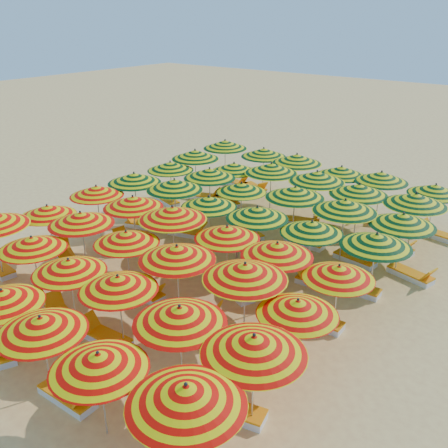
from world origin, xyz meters
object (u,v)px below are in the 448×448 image
at_px(umbrella_11, 254,345).
at_px(lounger_24, 306,242).
at_px(umbrella_7, 32,243).
at_px(umbrella_15, 177,253).
at_px(umbrella_37, 234,167).
at_px(lounger_9, 79,264).
at_px(umbrella_30, 170,166).
at_px(lounger_12, 129,244).
at_px(umbrella_4, 99,362).
at_px(lounger_31, 235,182).
at_px(lounger_34, 389,222).
at_px(umbrella_3, 41,325).
at_px(umbrella_46, 381,177).
at_px(umbrella_9, 118,283).
at_px(lounger_25, 356,259).
at_px(umbrella_18, 96,191).
at_px(umbrella_33, 295,192).
at_px(umbrella_17, 298,307).
at_px(umbrella_12, 48,211).
at_px(umbrella_19, 133,202).
at_px(lounger_11, 196,315).
at_px(lounger_35, 439,235).
at_px(umbrella_43, 264,152).
at_px(lounger_14, 237,290).
at_px(umbrella_41, 416,199).
at_px(umbrella_20, 172,213).
at_px(umbrella_44, 297,159).
at_px(umbrella_26, 209,202).
at_px(lounger_17, 143,224).
at_px(umbrella_47, 435,190).
at_px(umbrella_42, 225,144).
at_px(beachgoer_a, 239,242).
at_px(umbrella_5, 186,395).
at_px(lounger_19, 266,268).
at_px(umbrella_24, 134,178).
at_px(umbrella_45, 341,171).
at_px(lounger_3, 68,396).
at_px(lounger_22, 166,200).
at_px(umbrella_29, 376,240).
at_px(lounger_28, 228,201).
at_px(lounger_7, 230,409).
at_px(lounger_10, 145,292).
at_px(lounger_29, 302,221).
at_px(umbrella_25, 174,185).
at_px(lounger_26, 411,275).
at_px(umbrella_35, 403,220).
at_px(lounger_15, 291,309).
at_px(umbrella_23, 339,272).
at_px(lounger_21, 355,288).
at_px(umbrella_32, 241,188).
at_px(lounger_30, 394,248).
at_px(umbrella_27, 257,213).
at_px(lounger_5, 62,316).
at_px(lounger_23, 248,232).
at_px(lounger_20, 318,282).
at_px(lounger_2, 3,349).

distance_m(umbrella_11, lounger_24, 10.59).
relative_size(umbrella_7, umbrella_15, 0.80).
bearing_deg(umbrella_37, lounger_9, -95.36).
distance_m(umbrella_30, lounger_12, 5.40).
bearing_deg(umbrella_11, umbrella_4, -136.97).
relative_size(lounger_31, lounger_34, 0.97).
bearing_deg(umbrella_3, umbrella_46, 82.13).
distance_m(umbrella_9, lounger_25, 10.03).
distance_m(umbrella_18, umbrella_33, 8.42).
height_order(umbrella_4, umbrella_17, umbrella_4).
distance_m(umbrella_12, umbrella_15, 6.87).
bearing_deg(umbrella_33, umbrella_19, -134.28).
distance_m(lounger_11, lounger_35, 12.13).
xyz_separation_m(umbrella_43, lounger_14, (5.27, -9.54, -2.11)).
xyz_separation_m(umbrella_9, umbrella_41, (4.54, 11.46, 0.21)).
relative_size(umbrella_20, lounger_12, 1.52).
bearing_deg(umbrella_44, umbrella_26, -89.99).
height_order(umbrella_43, lounger_17, umbrella_43).
xyz_separation_m(umbrella_15, umbrella_47, (4.44, 11.50, -0.13)).
xyz_separation_m(umbrella_42, lounger_24, (7.83, -4.52, -2.16)).
bearing_deg(beachgoer_a, umbrella_5, 98.90).
bearing_deg(lounger_17, lounger_19, 158.81).
bearing_deg(lounger_9, umbrella_12, -15.18).
xyz_separation_m(umbrella_18, umbrella_24, (0.21, 1.99, 0.11)).
height_order(umbrella_44, umbrella_45, umbrella_44).
distance_m(lounger_3, lounger_24, 11.87).
relative_size(umbrella_33, lounger_22, 1.49).
bearing_deg(umbrella_29, umbrella_43, 142.61).
xyz_separation_m(lounger_17, lounger_28, (1.23, 4.81, 0.00)).
height_order(umbrella_19, lounger_7, umbrella_19).
xyz_separation_m(umbrella_4, lounger_10, (-3.83, 4.91, -1.95)).
bearing_deg(lounger_24, lounger_29, 121.58).
distance_m(umbrella_25, lounger_26, 10.27).
relative_size(umbrella_24, umbrella_35, 1.10).
xyz_separation_m(lounger_15, lounger_28, (-7.87, 6.81, 0.00)).
height_order(umbrella_23, lounger_21, umbrella_23).
bearing_deg(umbrella_3, umbrella_32, 101.16).
distance_m(umbrella_44, lounger_24, 5.62).
bearing_deg(umbrella_4, lounger_22, 128.65).
distance_m(umbrella_35, lounger_30, 2.97).
bearing_deg(beachgoer_a, umbrella_27, 150.21).
xyz_separation_m(umbrella_32, lounger_5, (-0.37, -9.33, -1.92)).
height_order(umbrella_42, lounger_17, umbrella_42).
distance_m(lounger_5, lounger_29, 11.88).
bearing_deg(lounger_23, lounger_20, 176.32).
bearing_deg(umbrella_15, lounger_21, 51.80).
height_order(umbrella_30, lounger_28, umbrella_30).
bearing_deg(lounger_31, lounger_34, 1.43).
height_order(umbrella_19, lounger_12, umbrella_19).
height_order(umbrella_32, lounger_2, umbrella_32).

